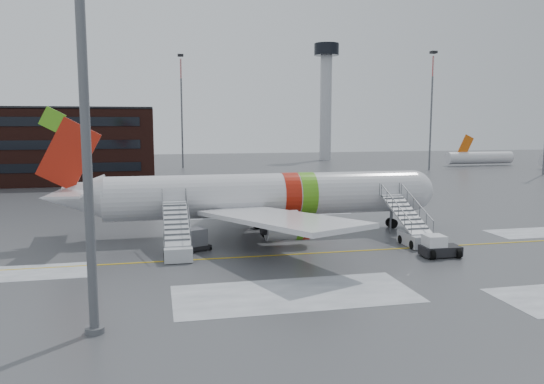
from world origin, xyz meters
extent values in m
plane|color=#494C4F|center=(0.00, 0.00, 0.00)|extent=(260.00, 260.00, 0.00)
cylinder|color=silver|center=(-4.08, 6.91, 3.50)|extent=(28.00, 3.80, 3.80)
sphere|color=silver|center=(9.92, 6.91, 3.50)|extent=(3.80, 3.80, 3.80)
cube|color=black|center=(10.96, 6.91, 4.00)|extent=(1.09, 1.60, 0.97)
cone|color=silver|center=(-20.48, 6.91, 3.75)|extent=(5.20, 3.72, 3.72)
cube|color=#B51D0D|center=(-20.58, 6.91, 7.30)|extent=(5.27, 0.30, 6.09)
cube|color=#59AE1B|center=(-21.68, 6.91, 10.10)|extent=(2.16, 0.26, 2.16)
cube|color=silver|center=(-20.28, 9.51, 4.40)|extent=(3.07, 4.85, 0.18)
cube|color=silver|center=(-20.28, 4.31, 4.40)|extent=(3.07, 4.85, 0.18)
cube|color=silver|center=(-5.08, 15.41, 2.90)|extent=(10.72, 15.97, 1.13)
cube|color=silver|center=(-5.08, -1.59, 2.90)|extent=(10.72, 15.97, 1.13)
cylinder|color=silver|center=(-3.58, 12.11, 1.55)|extent=(3.40, 2.10, 2.10)
cylinder|color=silver|center=(-3.58, 1.71, 1.55)|extent=(3.40, 2.10, 2.10)
cylinder|color=#595B60|center=(7.92, 6.91, 0.90)|extent=(0.20, 0.20, 1.80)
cylinder|color=black|center=(7.92, 6.91, 0.45)|extent=(0.90, 0.56, 0.90)
cylinder|color=black|center=(-4.58, 9.31, 0.45)|extent=(0.90, 0.56, 0.90)
cylinder|color=black|center=(-4.58, 4.51, 0.45)|extent=(0.90, 0.56, 0.90)
cube|color=#ADAFB5|center=(6.73, -0.39, 0.55)|extent=(2.00, 3.20, 1.00)
cube|color=#ADAFB5|center=(6.73, 1.71, 2.23)|extent=(1.90, 5.87, 2.52)
cube|color=#ADAFB5|center=(6.73, 5.01, 3.40)|extent=(1.90, 1.40, 0.15)
cylinder|color=#595B60|center=(6.73, 4.61, 1.70)|extent=(0.16, 0.16, 3.40)
cylinder|color=black|center=(5.83, -1.39, 0.35)|extent=(0.25, 0.70, 0.70)
cylinder|color=black|center=(7.63, 0.61, 0.35)|extent=(0.25, 0.70, 0.70)
cube|color=silver|center=(-12.28, -0.39, 0.55)|extent=(2.00, 3.20, 1.00)
cube|color=silver|center=(-12.28, 1.71, 2.23)|extent=(1.90, 5.87, 2.52)
cube|color=silver|center=(-12.28, 5.01, 3.40)|extent=(1.90, 1.40, 0.15)
cylinder|color=#595B60|center=(-12.28, 4.61, 1.70)|extent=(0.16, 0.16, 3.40)
cylinder|color=black|center=(-13.18, -1.39, 0.35)|extent=(0.25, 0.70, 0.70)
cylinder|color=black|center=(-11.38, 0.61, 0.35)|extent=(0.25, 0.70, 0.70)
cube|color=black|center=(6.77, -3.92, 0.46)|extent=(2.91, 1.64, 0.71)
cube|color=silver|center=(6.26, -3.90, 1.17)|extent=(1.48, 1.48, 0.92)
cube|color=black|center=(6.26, -3.90, 1.53)|extent=(1.27, 1.37, 0.15)
cylinder|color=black|center=(5.72, -4.59, 0.36)|extent=(0.33, 0.72, 0.71)
cylinder|color=black|center=(7.75, -4.67, 0.36)|extent=(0.33, 0.72, 0.71)
cylinder|color=black|center=(5.78, -3.17, 0.36)|extent=(0.33, 0.72, 0.71)
cylinder|color=black|center=(7.81, -3.25, 0.36)|extent=(0.33, 0.72, 0.71)
cube|color=black|center=(-10.84, 2.01, 0.24)|extent=(2.51, 2.19, 0.33)
cube|color=slate|center=(-10.84, 2.01, 1.00)|extent=(1.94, 1.89, 1.43)
cylinder|color=black|center=(-11.79, 1.35, 0.14)|extent=(0.27, 0.33, 0.29)
cylinder|color=black|center=(-9.89, 2.68, 0.14)|extent=(0.27, 0.33, 0.29)
cylinder|color=#595B60|center=(-16.69, -13.54, 11.13)|extent=(0.44, 0.44, 22.27)
cylinder|color=#595B60|center=(-16.69, -13.54, 0.15)|extent=(0.90, 0.90, 0.30)
cylinder|color=#B2B5BA|center=(30.00, 95.00, 14.00)|extent=(3.00, 3.00, 28.00)
cylinder|color=black|center=(30.00, 95.00, 28.50)|extent=(6.40, 6.40, 3.00)
cylinder|color=#595B60|center=(42.00, 62.00, 9.60)|extent=(0.36, 0.36, 19.20)
cylinder|color=#CC7272|center=(42.00, 62.00, 21.12)|extent=(0.32, 0.32, 4.32)
cube|color=black|center=(42.00, 62.00, 24.00)|extent=(1.20, 1.20, 0.50)
cylinder|color=#595B60|center=(-8.00, 78.00, 9.60)|extent=(0.36, 0.36, 19.20)
cylinder|color=#CC7272|center=(-8.00, 78.00, 21.12)|extent=(0.32, 0.32, 4.32)
cube|color=black|center=(-8.00, 78.00, 24.00)|extent=(1.20, 1.20, 0.50)
camera|label=1|loc=(-13.62, -38.69, 9.88)|focal=35.00mm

